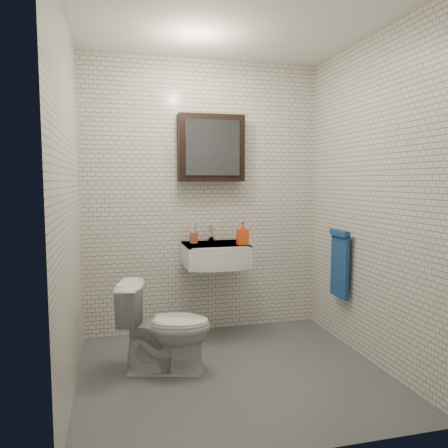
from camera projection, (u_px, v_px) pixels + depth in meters
name	position (u px, v px, depth m)	size (l,w,h in m)	color
ground	(232.00, 372.00, 3.20)	(2.20, 2.00, 0.01)	#46494D
room_shell	(233.00, 172.00, 3.06)	(2.22, 2.02, 2.51)	silver
washbasin	(216.00, 255.00, 3.85)	(0.55, 0.50, 0.20)	white
faucet	(211.00, 234.00, 4.02)	(0.06, 0.20, 0.15)	silver
mirror_cabinet	(211.00, 148.00, 3.94)	(0.60, 0.15, 0.60)	black
towel_rail	(340.00, 261.00, 3.72)	(0.09, 0.30, 0.58)	silver
toothbrush_cup	(194.00, 237.00, 3.91)	(0.08, 0.08, 0.21)	#9C4B27
soap_bottle	(243.00, 233.00, 3.79)	(0.09, 0.09, 0.20)	orange
toilet	(165.00, 326.00, 3.21)	(0.38, 0.66, 0.68)	silver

